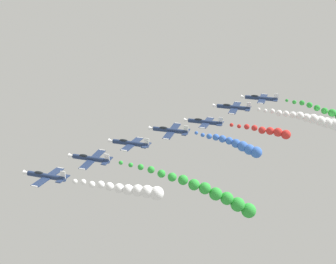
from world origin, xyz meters
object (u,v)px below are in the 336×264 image
object	(u,v)px
airplane_lead	(46,176)
airplane_right_inner	(130,143)
airplane_left_outer	(170,130)
airplane_right_outer	(204,122)
airplane_left_inner	(90,158)
airplane_high_slot	(261,98)
airplane_trailing	(233,107)

from	to	relation	value
airplane_lead	airplane_right_inner	xyz separation A→B (m)	(16.84, -11.89, 2.63)
airplane_left_outer	airplane_right_outer	world-z (taller)	airplane_right_outer
airplane_left_inner	airplane_left_outer	distance (m)	21.30
airplane_left_outer	airplane_high_slot	distance (m)	30.84
airplane_left_inner	airplane_right_outer	xyz separation A→B (m)	(24.41, -20.21, 3.13)
airplane_right_inner	airplane_left_inner	bearing A→B (deg)	141.70
airplane_right_inner	airplane_trailing	world-z (taller)	airplane_trailing
airplane_trailing	airplane_high_slot	world-z (taller)	airplane_high_slot
airplane_lead	airplane_right_outer	size ratio (longest dim) A/B	1.00
airplane_trailing	airplane_high_slot	size ratio (longest dim) A/B	1.00
airplane_left_inner	airplane_left_outer	size ratio (longest dim) A/B	1.00
airplane_lead	airplane_right_inner	size ratio (longest dim) A/B	1.00
airplane_left_inner	airplane_trailing	bearing A→B (deg)	-38.66
airplane_left_inner	airplane_high_slot	size ratio (longest dim) A/B	1.00
airplane_trailing	airplane_right_inner	bearing A→B (deg)	141.23
airplane_right_outer	airplane_trailing	distance (m)	10.25
airplane_lead	airplane_right_inner	world-z (taller)	airplane_right_inner
airplane_trailing	airplane_left_outer	bearing A→B (deg)	141.86
airplane_lead	airplane_trailing	world-z (taller)	airplane_trailing
airplane_lead	airplane_high_slot	size ratio (longest dim) A/B	1.00
airplane_left_outer	airplane_trailing	distance (m)	20.72
airplane_lead	airplane_left_inner	bearing A→B (deg)	-32.28
airplane_lead	airplane_left_inner	size ratio (longest dim) A/B	1.00
airplane_left_outer	airplane_trailing	world-z (taller)	airplane_trailing
airplane_lead	airplane_high_slot	xyz separation A→B (m)	(49.15, -38.15, 7.68)
airplane_left_inner	airplane_right_outer	world-z (taller)	airplane_right_outer
airplane_lead	airplane_right_outer	distance (m)	42.39
airplane_right_inner	airplane_trailing	bearing A→B (deg)	-38.77
airplane_lead	airplane_right_inner	distance (m)	20.78
airplane_lead	airplane_trailing	bearing A→B (deg)	-37.37
airplane_high_slot	airplane_right_outer	bearing A→B (deg)	142.12
airplane_lead	airplane_right_outer	xyz separation A→B (m)	(33.33, -25.84, 4.22)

